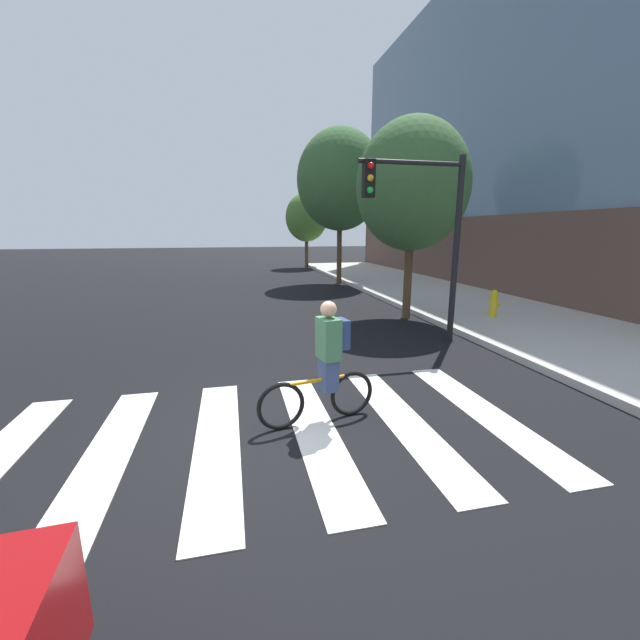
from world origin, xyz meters
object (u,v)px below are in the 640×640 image
(street_tree_mid, at_px, (340,180))
(street_tree_near, at_px, (412,186))
(traffic_light_near, at_px, (425,218))
(fire_hydrant, at_px, (494,303))
(cyclist, at_px, (326,363))
(street_tree_far, at_px, (306,217))

(street_tree_mid, bearing_deg, street_tree_near, -90.94)
(traffic_light_near, xyz_separation_m, fire_hydrant, (3.14, 1.57, -2.33))
(street_tree_near, height_order, street_tree_mid, street_tree_mid)
(cyclist, xyz_separation_m, street_tree_mid, (4.07, 14.02, 4.07))
(street_tree_mid, xyz_separation_m, street_tree_far, (0.06, 8.84, -1.44))
(cyclist, relative_size, street_tree_near, 0.30)
(street_tree_far, bearing_deg, traffic_light_near, -93.20)
(street_tree_near, xyz_separation_m, street_tree_mid, (0.13, 8.11, 1.09))
(street_tree_near, distance_m, street_tree_far, 16.96)
(cyclist, height_order, street_tree_mid, street_tree_mid)
(street_tree_near, distance_m, street_tree_mid, 8.19)
(street_tree_near, bearing_deg, street_tree_far, 89.33)
(street_tree_near, bearing_deg, fire_hydrant, -24.29)
(traffic_light_near, relative_size, street_tree_mid, 0.58)
(cyclist, relative_size, street_tree_far, 0.33)
(cyclist, bearing_deg, street_tree_far, 79.74)
(street_tree_mid, bearing_deg, cyclist, -106.20)
(fire_hydrant, xyz_separation_m, street_tree_far, (-2.05, 17.97, 2.95))
(street_tree_near, bearing_deg, traffic_light_near, -109.09)
(traffic_light_near, height_order, street_tree_far, street_tree_far)
(traffic_light_near, height_order, street_tree_near, street_tree_near)
(traffic_light_near, relative_size, street_tree_far, 0.81)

